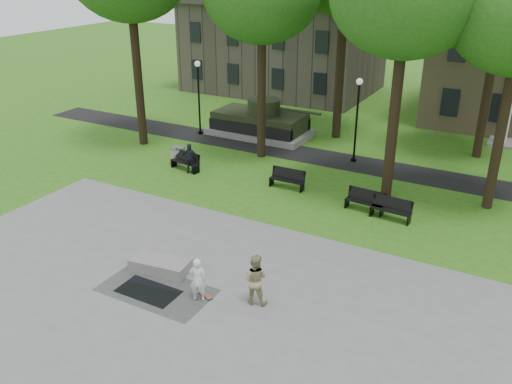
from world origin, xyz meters
TOP-DOWN VIEW (x-y plane):
  - ground at (0.00, 0.00)m, footprint 120.00×120.00m
  - plaza at (0.00, -5.00)m, footprint 22.00×16.00m
  - footpath at (0.00, 12.00)m, footprint 44.00×2.60m
  - building_left at (-11.00, 26.50)m, footprint 15.00×10.00m
  - lamp_left at (-10.00, 12.30)m, footprint 0.36×0.36m
  - lamp_mid at (0.50, 12.30)m, footprint 0.36×0.36m
  - tank_monument at (-6.46, 14.00)m, footprint 7.45×3.40m
  - puddle at (-1.38, -3.57)m, footprint 2.20×1.20m
  - concrete_block at (-1.86, -2.26)m, footprint 2.31×1.28m
  - skateboard at (0.47, -2.83)m, footprint 0.80×0.45m
  - skateboarder at (0.44, -3.12)m, footprint 0.69×0.58m
  - friend_watching at (2.19, -2.33)m, footprint 1.02×0.88m
  - pedestrian_walker at (-6.63, 6.37)m, footprint 1.04×0.69m
  - park_bench_0 at (-7.08, 6.64)m, footprint 1.85×0.80m
  - park_bench_1 at (-1.13, 7.05)m, footprint 1.81×0.54m
  - park_bench_2 at (3.13, 6.40)m, footprint 1.83×0.66m
  - park_bench_3 at (4.42, 6.12)m, footprint 1.82×0.63m
  - trash_bin at (-7.97, 7.15)m, footprint 0.69×0.69m

SIDE VIEW (x-z plane):
  - ground at x=0.00m, z-range 0.00..0.00m
  - footpath at x=0.00m, z-range 0.00..0.01m
  - plaza at x=0.00m, z-range 0.00..0.02m
  - puddle at x=-1.38m, z-range 0.02..0.02m
  - skateboard at x=0.47m, z-range 0.02..0.09m
  - concrete_block at x=-1.86m, z-range 0.02..0.47m
  - trash_bin at x=-7.97m, z-range 0.01..0.97m
  - park_bench_0 at x=-7.08m, z-range 0.02..1.02m
  - park_bench_1 at x=-1.13m, z-range 0.02..1.02m
  - park_bench_2 at x=3.13m, z-range 0.02..1.02m
  - park_bench_3 at x=4.42m, z-range 0.02..1.02m
  - skateboarder at x=0.44m, z-range 0.02..1.62m
  - pedestrian_walker at x=-6.63m, z-range 0.00..1.64m
  - tank_monument at x=-6.46m, z-range -0.34..2.06m
  - friend_watching at x=2.19m, z-range 0.02..1.84m
  - lamp_left at x=-10.00m, z-range 0.43..5.16m
  - lamp_mid at x=0.50m, z-range 0.43..5.16m
  - building_left at x=-11.00m, z-range 0.00..7.20m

